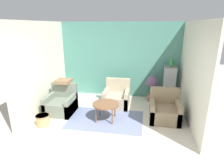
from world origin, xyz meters
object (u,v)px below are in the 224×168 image
at_px(parrot, 171,63).
at_px(potted_plant, 152,84).
at_px(armchair_left, 61,104).
at_px(armchair_right, 164,111).
at_px(birdcage, 169,85).
at_px(coffee_table, 106,105).
at_px(armchair_middle, 117,98).
at_px(wicker_basket, 43,120).

relative_size(parrot, potted_plant, 0.25).
height_order(armchair_left, armchair_right, same).
height_order(armchair_left, birdcage, birdcage).
xyz_separation_m(coffee_table, armchair_right, (1.61, 0.31, -0.18)).
xyz_separation_m(armchair_middle, parrot, (1.69, 0.62, 1.08)).
bearing_deg(birdcage, armchair_left, -156.87).
xyz_separation_m(armchair_middle, birdcage, (1.69, 0.61, 0.34)).
bearing_deg(potted_plant, armchair_left, -152.35).
relative_size(armchair_left, armchair_middle, 1.00).
bearing_deg(armchair_left, armchair_right, 1.18).
relative_size(armchair_middle, wicker_basket, 2.39).
bearing_deg(birdcage, armchair_middle, -160.04).
relative_size(armchair_right, birdcage, 0.68).
distance_m(armchair_middle, potted_plant, 1.33).
height_order(armchair_left, wicker_basket, armchair_left).
xyz_separation_m(coffee_table, armchair_middle, (0.16, 1.03, -0.18)).
relative_size(coffee_table, armchair_left, 0.85).
bearing_deg(wicker_basket, birdcage, 33.05).
bearing_deg(armchair_middle, parrot, 20.01).
xyz_separation_m(armchair_middle, wicker_basket, (-1.73, -1.61, -0.11)).
xyz_separation_m(armchair_right, birdcage, (0.24, 1.33, 0.34)).
distance_m(birdcage, potted_plant, 0.57).
height_order(coffee_table, armchair_middle, armchair_middle).
relative_size(armchair_middle, birdcage, 0.68).
distance_m(armchair_left, armchair_right, 3.03).
bearing_deg(wicker_basket, armchair_left, 79.68).
distance_m(potted_plant, wicker_basket, 3.65).
xyz_separation_m(armchair_left, armchair_middle, (1.58, 0.78, 0.00)).
height_order(armchair_middle, parrot, parrot).
bearing_deg(armchair_right, coffee_table, -169.20).
xyz_separation_m(armchair_left, birdcage, (3.27, 1.40, 0.34)).
xyz_separation_m(potted_plant, wicker_basket, (-2.85, -2.24, -0.43)).
relative_size(coffee_table, potted_plant, 0.81).
bearing_deg(armchair_left, birdcage, 23.13).
height_order(birdcage, potted_plant, birdcage).
xyz_separation_m(coffee_table, parrot, (1.85, 1.64, 0.90)).
bearing_deg(armchair_left, coffee_table, -9.75).
distance_m(parrot, potted_plant, 0.95).
bearing_deg(potted_plant, armchair_right, -76.43).
distance_m(armchair_right, armchair_middle, 1.62).
height_order(coffee_table, armchair_left, armchair_left).
bearing_deg(potted_plant, parrot, -1.69).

